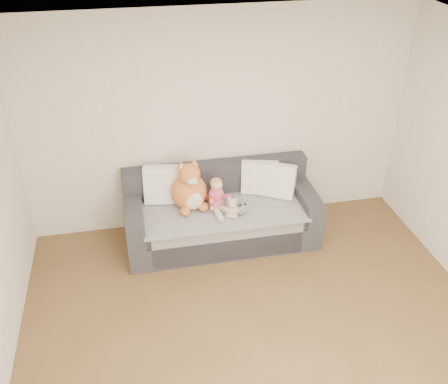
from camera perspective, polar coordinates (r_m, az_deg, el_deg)
name	(u,v)px	position (r m, az deg, el deg)	size (l,w,h in m)	color
room_shell	(269,226)	(4.02, 5.13, -3.89)	(5.00, 5.00, 5.00)	brown
sofa	(221,215)	(5.88, -0.37, -2.69)	(2.20, 0.94, 0.85)	#2B2B30
cushion_left	(165,184)	(5.77, -6.75, 0.86)	(0.51, 0.29, 0.46)	silver
cushion_right_back	(260,177)	(5.93, 4.08, 1.67)	(0.47, 0.30, 0.41)	silver
cushion_right_front	(276,180)	(5.89, 6.01, 1.35)	(0.48, 0.39, 0.41)	silver
toddler	(218,197)	(5.61, -0.74, -0.55)	(0.27, 0.40, 0.39)	#C44574
plush_cat	(190,189)	(5.64, -3.94, 0.31)	(0.50, 0.47, 0.63)	#CC6A2D
teddy_bear	(232,209)	(5.53, 0.93, -1.90)	(0.19, 0.15, 0.24)	tan
plush_cow	(240,209)	(5.58, 1.89, -1.90)	(0.14, 0.21, 0.17)	white
sippy_cup	(232,212)	(5.55, 0.92, -2.30)	(0.09, 0.07, 0.10)	purple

